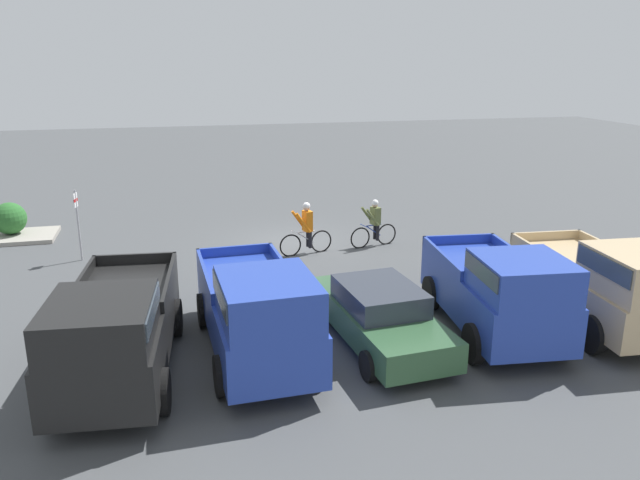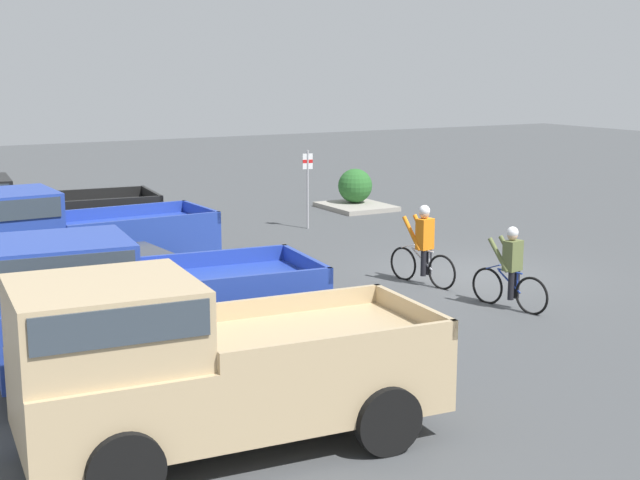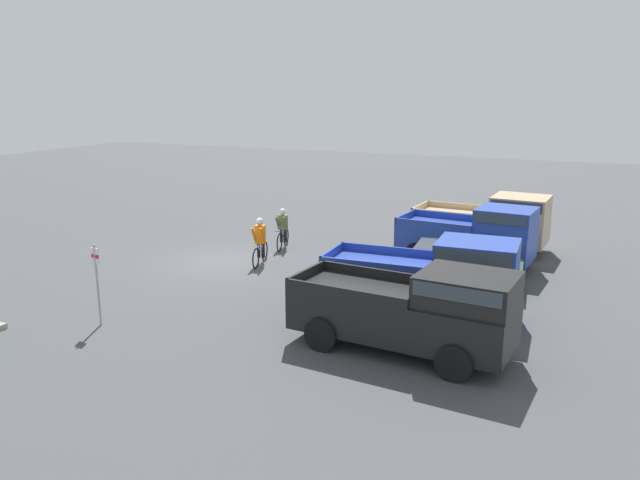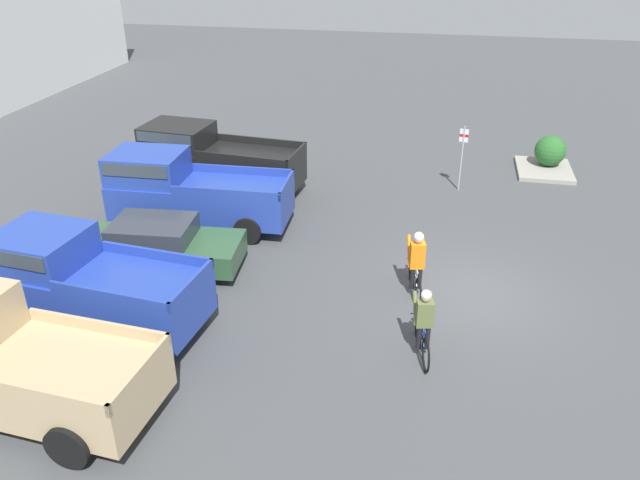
{
  "view_description": "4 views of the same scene",
  "coord_description": "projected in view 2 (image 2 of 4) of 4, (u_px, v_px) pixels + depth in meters",
  "views": [
    {
      "loc": [
        4.0,
        20.75,
        6.31
      ],
      "look_at": [
        -0.12,
        3.91,
        1.2
      ],
      "focal_mm": 35.0,
      "sensor_mm": 36.0,
      "label": 1
    },
    {
      "loc": [
        -15.71,
        12.67,
        4.71
      ],
      "look_at": [
        -0.12,
        3.91,
        1.2
      ],
      "focal_mm": 50.0,
      "sensor_mm": 36.0,
      "label": 2
    },
    {
      "loc": [
        19.33,
        12.5,
        6.44
      ],
      "look_at": [
        -0.12,
        3.91,
        1.2
      ],
      "focal_mm": 35.0,
      "sensor_mm": 36.0,
      "label": 3
    },
    {
      "loc": [
        -14.04,
        1.04,
        8.59
      ],
      "look_at": [
        -0.12,
        3.91,
        1.2
      ],
      "focal_mm": 35.0,
      "sensor_mm": 36.0,
      "label": 4
    }
  ],
  "objects": [
    {
      "name": "ground_plane",
      "position": [
        466.0,
        274.0,
        20.44
      ],
      "size": [
        80.0,
        80.0,
        0.0
      ],
      "primitive_type": "plane",
      "color": "#424447"
    },
    {
      "name": "pickup_truck_0",
      "position": [
        195.0,
        361.0,
        10.83
      ],
      "size": [
        2.62,
        5.35,
        2.27
      ],
      "color": "tan",
      "rests_on": "ground_plane"
    },
    {
      "name": "pickup_truck_1",
      "position": [
        137.0,
        306.0,
        13.3
      ],
      "size": [
        2.58,
        4.99,
        2.28
      ],
      "color": "#233D9E",
      "rests_on": "ground_plane"
    },
    {
      "name": "sedan_0",
      "position": [
        109.0,
        293.0,
        15.92
      ],
      "size": [
        2.25,
        4.81,
        1.41
      ],
      "color": "#2D5133",
      "rests_on": "ground_plane"
    },
    {
      "name": "pickup_truck_2",
      "position": [
        59.0,
        242.0,
        18.12
      ],
      "size": [
        2.32,
        5.51,
        2.3
      ],
      "color": "#233D9E",
      "rests_on": "ground_plane"
    },
    {
      "name": "pickup_truck_3",
      "position": [
        19.0,
        222.0,
        20.45
      ],
      "size": [
        2.58,
        5.65,
        2.24
      ],
      "color": "black",
      "rests_on": "ground_plane"
    },
    {
      "name": "cyclist_0",
      "position": [
        423.0,
        245.0,
        19.36
      ],
      "size": [
        1.86,
        0.55,
        1.78
      ],
      "color": "black",
      "rests_on": "ground_plane"
    },
    {
      "name": "cyclist_1",
      "position": [
        511.0,
        268.0,
        17.42
      ],
      "size": [
        1.78,
        0.55,
        1.67
      ],
      "color": "black",
      "rests_on": "ground_plane"
    },
    {
      "name": "fire_lane_sign",
      "position": [
        308.0,
        181.0,
        25.92
      ],
      "size": [
        0.08,
        0.3,
        2.31
      ],
      "color": "#9E9EA3",
      "rests_on": "ground_plane"
    },
    {
      "name": "curb_island",
      "position": [
        356.0,
        207.0,
        29.78
      ],
      "size": [
        2.41,
        2.0,
        0.15
      ],
      "primitive_type": "cube",
      "color": "gray",
      "rests_on": "ground_plane"
    },
    {
      "name": "shrub",
      "position": [
        355.0,
        186.0,
        30.02
      ],
      "size": [
        1.16,
        1.16,
        1.16
      ],
      "color": "#286028",
      "rests_on": "curb_island"
    }
  ]
}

